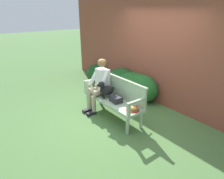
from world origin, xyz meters
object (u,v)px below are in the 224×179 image
(baseball_glove, at_px, (133,108))
(sports_bag, at_px, (116,99))
(garden_bench, at_px, (112,102))
(dog_on_bench, at_px, (106,90))
(tennis_racket, at_px, (133,109))
(person_seated, at_px, (100,83))

(baseball_glove, height_order, sports_bag, sports_bag)
(garden_bench, bearing_deg, sports_bag, -3.29)
(garden_bench, xyz_separation_m, baseball_glove, (0.71, 0.02, 0.10))
(garden_bench, relative_size, baseball_glove, 7.83)
(dog_on_bench, height_order, sports_bag, dog_on_bench)
(tennis_racket, bearing_deg, person_seated, -177.06)
(garden_bench, height_order, person_seated, person_seated)
(tennis_racket, height_order, sports_bag, sports_bag)
(garden_bench, height_order, dog_on_bench, dog_on_bench)
(tennis_racket, relative_size, sports_bag, 2.08)
(tennis_racket, distance_m, baseball_glove, 0.05)
(dog_on_bench, bearing_deg, garden_bench, 21.39)
(garden_bench, bearing_deg, person_seated, -178.31)
(tennis_racket, xyz_separation_m, baseball_glove, (0.03, -0.02, 0.04))
(person_seated, bearing_deg, garden_bench, 1.69)
(tennis_racket, distance_m, sports_bag, 0.52)
(person_seated, xyz_separation_m, baseball_glove, (1.18, 0.03, -0.23))
(garden_bench, bearing_deg, baseball_glove, 1.65)
(person_seated, height_order, sports_bag, person_seated)
(dog_on_bench, xyz_separation_m, tennis_racket, (0.85, 0.11, -0.20))
(person_seated, distance_m, baseball_glove, 1.20)
(garden_bench, height_order, tennis_racket, tennis_racket)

